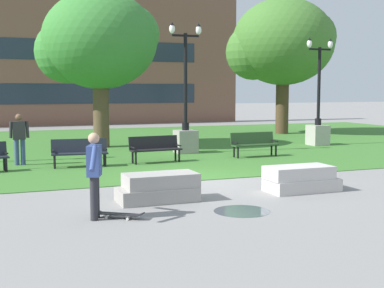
# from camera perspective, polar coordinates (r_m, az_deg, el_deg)

# --- Properties ---
(ground_plane) EXTENTS (140.00, 140.00, 0.00)m
(ground_plane) POSITION_cam_1_polar(r_m,az_deg,el_deg) (14.95, 1.23, -3.93)
(ground_plane) COLOR gray
(grass_lawn) EXTENTS (40.00, 20.00, 0.02)m
(grass_lawn) POSITION_cam_1_polar(r_m,az_deg,el_deg) (24.40, -7.77, -0.12)
(grass_lawn) COLOR #3D752D
(grass_lawn) RESTS_ON ground
(concrete_block_center) EXTENTS (1.82, 0.90, 0.64)m
(concrete_block_center) POSITION_cam_1_polar(r_m,az_deg,el_deg) (12.23, -3.56, -4.70)
(concrete_block_center) COLOR #9E9991
(concrete_block_center) RESTS_ON ground
(concrete_block_left) EXTENTS (1.82, 0.90, 0.64)m
(concrete_block_left) POSITION_cam_1_polar(r_m,az_deg,el_deg) (13.64, 11.50, -3.70)
(concrete_block_left) COLOR #BCB7B2
(concrete_block_left) RESTS_ON ground
(person_skateboarder) EXTENTS (0.44, 1.32, 1.71)m
(person_skateboarder) POSITION_cam_1_polar(r_m,az_deg,el_deg) (10.61, -10.38, -2.79)
(person_skateboarder) COLOR #28282D
(person_skateboarder) RESTS_ON ground
(skateboard) EXTENTS (0.95, 0.75, 0.14)m
(skateboard) POSITION_cam_1_polar(r_m,az_deg,el_deg) (10.76, -7.80, -7.43)
(skateboard) COLOR black
(skateboard) RESTS_ON ground
(puddle) EXTENTS (1.20, 1.20, 0.01)m
(puddle) POSITION_cam_1_polar(r_m,az_deg,el_deg) (11.34, 5.36, -7.14)
(puddle) COLOR #47515B
(puddle) RESTS_ON ground
(park_bench_near_left) EXTENTS (1.84, 0.67, 0.90)m
(park_bench_near_left) POSITION_cam_1_polar(r_m,az_deg,el_deg) (18.51, -3.97, -0.35)
(park_bench_near_left) COLOR black
(park_bench_near_left) RESTS_ON grass_lawn
(park_bench_far_left) EXTENTS (1.84, 0.71, 0.90)m
(park_bench_far_left) POSITION_cam_1_polar(r_m,az_deg,el_deg) (17.79, -11.91, -0.72)
(park_bench_far_left) COLOR #1E232D
(park_bench_far_left) RESTS_ON grass_lawn
(park_bench_far_right) EXTENTS (1.81, 0.56, 0.90)m
(park_bench_far_right) POSITION_cam_1_polar(r_m,az_deg,el_deg) (20.15, 6.62, 0.14)
(park_bench_far_right) COLOR #284723
(park_bench_far_right) RESTS_ON grass_lawn
(lamp_post_left) EXTENTS (1.32, 0.80, 4.77)m
(lamp_post_left) POSITION_cam_1_polar(r_m,az_deg,el_deg) (24.74, 13.30, 2.15)
(lamp_post_left) COLOR #ADA89E
(lamp_post_left) RESTS_ON grass_lawn
(lamp_post_center) EXTENTS (1.32, 0.80, 5.08)m
(lamp_post_center) POSITION_cam_1_polar(r_m,az_deg,el_deg) (21.12, -0.69, 1.83)
(lamp_post_center) COLOR gray
(lamp_post_center) RESTS_ON grass_lawn
(tree_near_left) EXTENTS (5.94, 5.66, 7.54)m
(tree_near_left) POSITION_cam_1_polar(r_m,az_deg,el_deg) (30.68, 9.57, 10.56)
(tree_near_left) COLOR #4C3823
(tree_near_left) RESTS_ON grass_lawn
(tree_far_right) EXTENTS (5.17, 4.92, 6.70)m
(tree_far_right) POSITION_cam_1_polar(r_m,az_deg,el_deg) (23.62, -9.96, 10.69)
(tree_far_right) COLOR brown
(tree_far_right) RESTS_ON grass_lawn
(person_bystander_near_lawn) EXTENTS (0.65, 0.28, 1.71)m
(person_bystander_near_lawn) POSITION_cam_1_polar(r_m,az_deg,el_deg) (18.64, -17.94, 0.79)
(person_bystander_near_lawn) COLOR #384C7A
(person_bystander_near_lawn) RESTS_ON grass_lawn
(building_facade_distant) EXTENTS (27.70, 1.03, 10.11)m
(building_facade_distant) POSITION_cam_1_polar(r_m,az_deg,el_deg) (38.44, -14.83, 9.46)
(building_facade_distant) COLOR brown
(building_facade_distant) RESTS_ON ground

